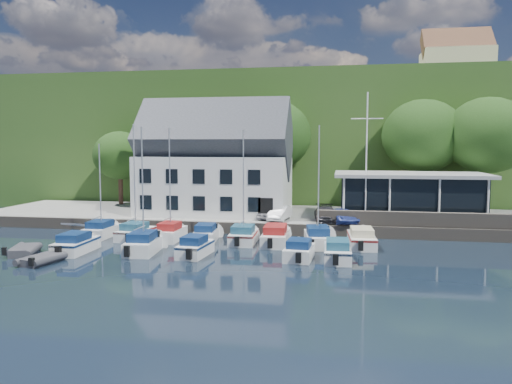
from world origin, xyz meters
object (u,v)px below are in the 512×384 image
boat_r1_2 (170,184)px  boat_r1_6 (319,185)px  boat_r2_2 (195,245)px  boat_r2_4 (337,250)px  flagpole (366,158)px  dinghy_1 (41,258)px  dinghy_0 (24,249)px  boat_r1_3 (206,232)px  boat_r1_5 (276,234)px  boat_r2_1 (143,187)px  harbor_building (216,168)px  car_dgrey (326,214)px  car_white (280,213)px  car_silver (266,212)px  boat_r1_1 (135,186)px  club_pavilion (409,196)px  boat_r1_4 (243,187)px  boat_r1_7 (362,237)px  boat_r2_0 (76,242)px  boat_r2_3 (299,249)px  boat_r1_0 (100,186)px  car_blue (342,215)px

boat_r1_2 → boat_r1_6: boat_r1_6 is taller
boat_r2_2 → boat_r2_4: size_ratio=0.87×
flagpole → dinghy_1: bearing=-145.7°
boat_r1_2 → dinghy_0: (-8.34, -6.62, -4.15)m
boat_r1_3 → dinghy_0: boat_r1_3 is taller
boat_r1_5 → boat_r2_1: bearing=-153.4°
harbor_building → car_dgrey: harbor_building is taller
car_white → flagpole: flagpole is taller
car_silver → boat_r1_1: bearing=-143.6°
club_pavilion → car_dgrey: bearing=-158.8°
boat_r1_3 → boat_r1_4: boat_r1_4 is taller
boat_r1_7 → boat_r2_0: (-20.05, -5.59, 0.00)m
boat_r1_1 → boat_r2_2: 8.84m
boat_r1_2 → boat_r1_7: size_ratio=1.40×
boat_r2_4 → boat_r1_6: bearing=106.2°
boat_r2_3 → dinghy_0: size_ratio=1.47×
boat_r2_1 → boat_r1_0: bearing=132.7°
boat_r1_0 → dinghy_1: size_ratio=2.85×
boat_r1_7 → boat_r1_1: bearing=177.7°
boat_r1_0 → boat_r1_6: size_ratio=0.92×
boat_r1_6 → boat_r2_3: (-1.02, -4.67, -3.90)m
car_dgrey → boat_r2_1: boat_r2_1 is taller
boat_r2_3 → car_blue: bearing=77.6°
boat_r1_7 → boat_r2_1: bearing=-165.7°
car_blue → dinghy_0: car_blue is taller
car_white → boat_r1_7: size_ratio=0.59×
boat_r2_4 → car_white: bearing=114.3°
flagpole → boat_r1_2: (-15.43, -5.40, -1.97)m
boat_r2_3 → boat_r1_7: bearing=53.0°
boat_r1_5 → dinghy_1: (-14.05, -8.93, -0.40)m
car_dgrey → boat_r2_0: 20.48m
car_blue → boat_r1_2: 14.72m
harbor_building → boat_r1_4: harbor_building is taller
boat_r2_0 → dinghy_1: 3.53m
boat_r2_0 → boat_r1_2: bearing=46.0°
car_blue → boat_r2_3: 10.33m
car_silver → boat_r1_0: size_ratio=0.39×
club_pavilion → boat_r1_2: size_ratio=1.46×
boat_r1_7 → boat_r2_1: (-15.28, -4.85, 3.95)m
boat_r2_1 → boat_r1_2: bearing=80.3°
harbor_building → dinghy_1: size_ratio=4.84×
boat_r1_7 → boat_r1_4: bearing=178.9°
car_silver → boat_r1_3: car_silver is taller
boat_r1_3 → dinghy_1: bearing=-137.7°
car_dgrey → boat_r1_3: (-9.25, -5.30, -0.98)m
boat_r1_0 → boat_r2_2: size_ratio=1.70×
car_white → boat_r2_1: 13.66m
harbor_building → boat_r2_1: 13.85m
boat_r1_1 → boat_r1_3: (5.72, 0.54, -3.61)m
car_blue → boat_r2_0: car_blue is taller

